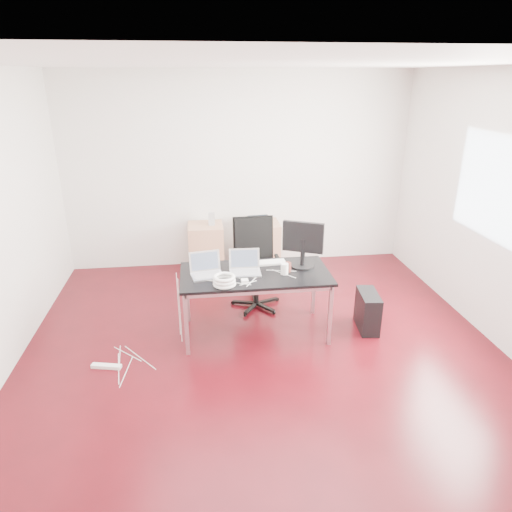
{
  "coord_description": "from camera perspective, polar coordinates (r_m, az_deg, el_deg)",
  "views": [
    {
      "loc": [
        -0.6,
        -4.08,
        2.7
      ],
      "look_at": [
        0.0,
        0.55,
        0.85
      ],
      "focal_mm": 32.0,
      "sensor_mm": 36.0,
      "label": 1
    }
  ],
  "objects": [
    {
      "name": "room_shell",
      "position": [
        4.33,
        1.42,
        4.18
      ],
      "size": [
        5.0,
        5.0,
        5.0
      ],
      "color": "#39060C",
      "rests_on": "ground"
    },
    {
      "name": "desk",
      "position": [
        4.92,
        -0.1,
        -2.67
      ],
      "size": [
        1.6,
        0.8,
        0.73
      ],
      "color": "black",
      "rests_on": "ground"
    },
    {
      "name": "office_chair",
      "position": [
        5.6,
        -0.1,
        -0.37
      ],
      "size": [
        0.49,
        0.51,
        1.08
      ],
      "rotation": [
        0.0,
        0.0,
        0.03
      ],
      "color": "black",
      "rests_on": "ground"
    },
    {
      "name": "filing_cabinet_left",
      "position": [
        6.74,
        -6.25,
        1.05
      ],
      "size": [
        0.5,
        0.5,
        0.7
      ],
      "primitive_type": "cube",
      "color": "#B07758",
      "rests_on": "ground"
    },
    {
      "name": "filing_cabinet_right",
      "position": [
        6.8,
        0.72,
        1.37
      ],
      "size": [
        0.5,
        0.5,
        0.7
      ],
      "primitive_type": "cube",
      "color": "#B07758",
      "rests_on": "ground"
    },
    {
      "name": "pc_tower",
      "position": [
        5.35,
        13.78,
        -6.69
      ],
      "size": [
        0.25,
        0.47,
        0.44
      ],
      "primitive_type": "cube",
      "rotation": [
        0.0,
        0.0,
        -0.11
      ],
      "color": "black",
      "rests_on": "ground"
    },
    {
      "name": "wastebasket",
      "position": [
        6.74,
        -1.61,
        -0.74
      ],
      "size": [
        0.27,
        0.27,
        0.28
      ],
      "primitive_type": "cylinder",
      "rotation": [
        0.0,
        0.0,
        0.13
      ],
      "color": "black",
      "rests_on": "ground"
    },
    {
      "name": "power_strip",
      "position": [
        4.88,
        -18.2,
        -12.96
      ],
      "size": [
        0.31,
        0.13,
        0.04
      ],
      "primitive_type": "cube",
      "rotation": [
        0.0,
        0.0,
        -0.23
      ],
      "color": "white",
      "rests_on": "ground"
    },
    {
      "name": "laptop_left",
      "position": [
        4.86,
        -6.23,
        -1.72
      ],
      "size": [
        0.37,
        0.31,
        0.23
      ],
      "rotation": [
        0.0,
        0.0,
        0.18
      ],
      "color": "silver",
      "rests_on": "desk"
    },
    {
      "name": "laptop_right",
      "position": [
        4.9,
        -1.39,
        -1.39
      ],
      "size": [
        0.34,
        0.26,
        0.23
      ],
      "rotation": [
        0.0,
        0.0,
        -0.03
      ],
      "color": "silver",
      "rests_on": "desk"
    },
    {
      "name": "monitor",
      "position": [
        4.99,
        5.88,
        1.76
      ],
      "size": [
        0.43,
        0.26,
        0.51
      ],
      "rotation": [
        0.0,
        0.0,
        -0.43
      ],
      "color": "black",
      "rests_on": "desk"
    },
    {
      "name": "keyboard",
      "position": [
        5.13,
        1.27,
        -0.86
      ],
      "size": [
        0.45,
        0.16,
        0.02
      ],
      "primitive_type": "cube",
      "rotation": [
        0.0,
        0.0,
        0.05
      ],
      "color": "white",
      "rests_on": "desk"
    },
    {
      "name": "cup_white",
      "position": [
        4.85,
        3.58,
        -1.62
      ],
      "size": [
        0.11,
        0.11,
        0.12
      ],
      "primitive_type": "cylinder",
      "rotation": [
        0.0,
        0.0,
        0.43
      ],
      "color": "white",
      "rests_on": "desk"
    },
    {
      "name": "cup_brown",
      "position": [
        4.93,
        3.98,
        -1.38
      ],
      "size": [
        0.08,
        0.08,
        0.1
      ],
      "primitive_type": "cylinder",
      "rotation": [
        0.0,
        0.0,
        0.04
      ],
      "color": "maroon",
      "rests_on": "desk"
    },
    {
      "name": "cable_coil",
      "position": [
        4.6,
        -3.97,
        -3.08
      ],
      "size": [
        0.24,
        0.24,
        0.11
      ],
      "rotation": [
        0.0,
        0.0,
        0.02
      ],
      "color": "white",
      "rests_on": "desk"
    },
    {
      "name": "power_adapter",
      "position": [
        4.68,
        -1.42,
        -3.12
      ],
      "size": [
        0.07,
        0.07,
        0.03
      ],
      "primitive_type": "cube",
      "rotation": [
        0.0,
        0.0,
        0.07
      ],
      "color": "white",
      "rests_on": "desk"
    },
    {
      "name": "speaker",
      "position": [
        6.59,
        -5.57,
        4.65
      ],
      "size": [
        0.09,
        0.09,
        0.18
      ],
      "primitive_type": "cube",
      "rotation": [
        0.0,
        0.0,
        -0.06
      ],
      "color": "#9E9E9E",
      "rests_on": "filing_cabinet_left"
    },
    {
      "name": "navy_garment",
      "position": [
        6.65,
        0.41,
        4.5
      ],
      "size": [
        0.32,
        0.27,
        0.09
      ],
      "primitive_type": "cube",
      "rotation": [
        0.0,
        0.0,
        0.1
      ],
      "color": "black",
      "rests_on": "filing_cabinet_right"
    }
  ]
}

